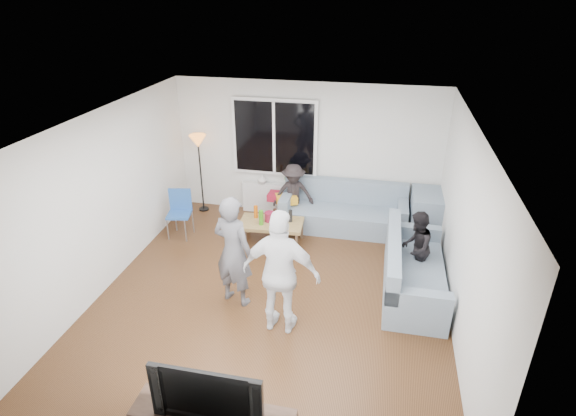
% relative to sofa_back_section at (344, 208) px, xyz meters
% --- Properties ---
extents(floor, '(5.00, 5.50, 0.04)m').
position_rel_sofa_back_section_xyz_m(floor, '(-0.79, -2.27, -0.45)').
color(floor, '#56351C').
rests_on(floor, ground).
extents(ceiling, '(5.00, 5.50, 0.04)m').
position_rel_sofa_back_section_xyz_m(ceiling, '(-0.79, -2.27, 2.20)').
color(ceiling, white).
rests_on(ceiling, ground).
extents(wall_back, '(5.00, 0.04, 2.60)m').
position_rel_sofa_back_section_xyz_m(wall_back, '(-0.79, 0.50, 0.88)').
color(wall_back, silver).
rests_on(wall_back, ground).
extents(wall_front, '(5.00, 0.04, 2.60)m').
position_rel_sofa_back_section_xyz_m(wall_front, '(-0.79, -5.04, 0.88)').
color(wall_front, silver).
rests_on(wall_front, ground).
extents(wall_left, '(0.04, 5.50, 2.60)m').
position_rel_sofa_back_section_xyz_m(wall_left, '(-3.31, -2.27, 0.88)').
color(wall_left, silver).
rests_on(wall_left, ground).
extents(wall_right, '(0.04, 5.50, 2.60)m').
position_rel_sofa_back_section_xyz_m(wall_right, '(1.73, -2.27, 0.88)').
color(wall_right, silver).
rests_on(wall_right, ground).
extents(window_frame, '(1.62, 0.06, 1.47)m').
position_rel_sofa_back_section_xyz_m(window_frame, '(-1.39, 0.42, 1.12)').
color(window_frame, white).
rests_on(window_frame, wall_back).
extents(window_glass, '(1.50, 0.02, 1.35)m').
position_rel_sofa_back_section_xyz_m(window_glass, '(-1.39, 0.38, 1.12)').
color(window_glass, black).
rests_on(window_glass, window_frame).
extents(window_mullion, '(0.05, 0.03, 1.35)m').
position_rel_sofa_back_section_xyz_m(window_mullion, '(-1.39, 0.37, 1.12)').
color(window_mullion, white).
rests_on(window_mullion, window_frame).
extents(radiator, '(1.30, 0.12, 0.62)m').
position_rel_sofa_back_section_xyz_m(radiator, '(-1.39, 0.38, -0.11)').
color(radiator, silver).
rests_on(radiator, floor).
extents(potted_plant, '(0.22, 0.18, 0.38)m').
position_rel_sofa_back_section_xyz_m(potted_plant, '(-1.09, 0.35, 0.38)').
color(potted_plant, '#356A2A').
rests_on(potted_plant, radiator).
extents(vase, '(0.20, 0.20, 0.18)m').
position_rel_sofa_back_section_xyz_m(vase, '(-1.64, 0.35, 0.29)').
color(vase, silver).
rests_on(vase, radiator).
extents(sofa_back_section, '(2.30, 0.85, 0.85)m').
position_rel_sofa_back_section_xyz_m(sofa_back_section, '(0.00, 0.00, 0.00)').
color(sofa_back_section, slate).
rests_on(sofa_back_section, floor).
extents(sofa_right_section, '(2.00, 0.85, 0.85)m').
position_rel_sofa_back_section_xyz_m(sofa_right_section, '(1.23, -1.73, 0.00)').
color(sofa_right_section, slate).
rests_on(sofa_right_section, floor).
extents(sofa_corner, '(0.85, 0.85, 0.85)m').
position_rel_sofa_back_section_xyz_m(sofa_corner, '(1.62, 0.00, 0.00)').
color(sofa_corner, slate).
rests_on(sofa_corner, floor).
extents(cushion_yellow, '(0.48, 0.45, 0.14)m').
position_rel_sofa_back_section_xyz_m(cushion_yellow, '(-1.08, -0.02, 0.09)').
color(cushion_yellow, gold).
rests_on(cushion_yellow, sofa_back_section).
extents(cushion_red, '(0.37, 0.31, 0.13)m').
position_rel_sofa_back_section_xyz_m(cushion_red, '(-1.26, 0.06, 0.09)').
color(cushion_red, maroon).
rests_on(cushion_red, sofa_back_section).
extents(coffee_table, '(1.13, 0.66, 0.40)m').
position_rel_sofa_back_section_xyz_m(coffee_table, '(-1.18, -0.78, -0.22)').
color(coffee_table, '#A2864E').
rests_on(coffee_table, floor).
extents(pitcher, '(0.17, 0.17, 0.17)m').
position_rel_sofa_back_section_xyz_m(pitcher, '(-1.22, -0.75, 0.06)').
color(pitcher, maroon).
rests_on(pitcher, coffee_table).
extents(side_chair, '(0.47, 0.47, 0.86)m').
position_rel_sofa_back_section_xyz_m(side_chair, '(-2.84, -0.91, 0.01)').
color(side_chair, '#24529D').
rests_on(side_chair, floor).
extents(floor_lamp, '(0.32, 0.32, 1.56)m').
position_rel_sofa_back_section_xyz_m(floor_lamp, '(-2.84, 0.20, 0.36)').
color(floor_lamp, orange).
rests_on(floor_lamp, floor).
extents(player_left, '(0.69, 0.55, 1.65)m').
position_rel_sofa_back_section_xyz_m(player_left, '(-1.29, -2.51, 0.40)').
color(player_left, '#4C4C51').
rests_on(player_left, floor).
extents(player_right, '(1.05, 0.50, 1.73)m').
position_rel_sofa_back_section_xyz_m(player_right, '(-0.51, -2.95, 0.44)').
color(player_right, silver).
rests_on(player_right, floor).
extents(spectator_right, '(0.54, 0.64, 1.16)m').
position_rel_sofa_back_section_xyz_m(spectator_right, '(1.23, -1.45, 0.15)').
color(spectator_right, black).
rests_on(spectator_right, floor).
extents(spectator_back, '(0.86, 0.63, 1.19)m').
position_rel_sofa_back_section_xyz_m(spectator_back, '(-0.95, 0.03, 0.17)').
color(spectator_back, black).
rests_on(spectator_back, floor).
extents(television, '(1.08, 0.14, 0.62)m').
position_rel_sofa_back_section_xyz_m(television, '(-0.78, -4.77, 0.33)').
color(television, black).
rests_on(television, tv_console).
extents(bottle_e, '(0.07, 0.07, 0.22)m').
position_rel_sofa_back_section_xyz_m(bottle_e, '(-0.86, -0.69, 0.08)').
color(bottle_e, black).
rests_on(bottle_e, coffee_table).
extents(bottle_c, '(0.07, 0.07, 0.19)m').
position_rel_sofa_back_section_xyz_m(bottle_c, '(-1.15, -0.63, 0.07)').
color(bottle_c, black).
rests_on(bottle_c, coffee_table).
extents(bottle_a, '(0.07, 0.07, 0.23)m').
position_rel_sofa_back_section_xyz_m(bottle_a, '(-1.49, -0.67, 0.09)').
color(bottle_a, '#C3560B').
rests_on(bottle_a, coffee_table).
extents(bottle_b, '(0.08, 0.08, 0.27)m').
position_rel_sofa_back_section_xyz_m(bottle_b, '(-1.33, -0.91, 0.11)').
color(bottle_b, '#3C901A').
rests_on(bottle_b, coffee_table).
extents(bottle_d, '(0.07, 0.07, 0.23)m').
position_rel_sofa_back_section_xyz_m(bottle_d, '(-0.99, -0.83, 0.09)').
color(bottle_d, orange).
rests_on(bottle_d, coffee_table).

